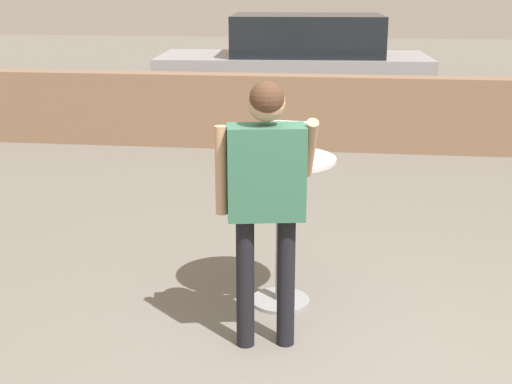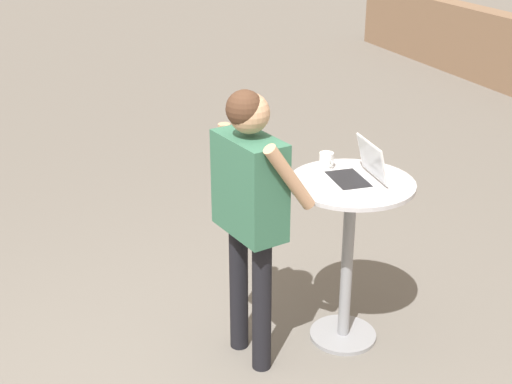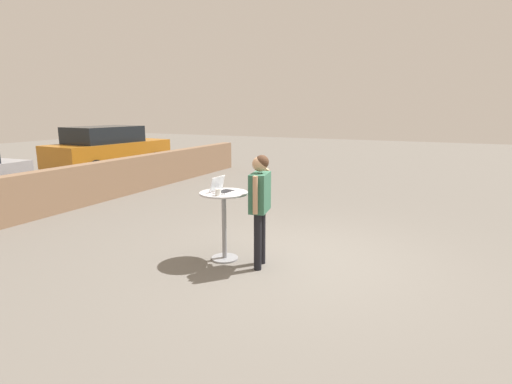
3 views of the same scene
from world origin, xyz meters
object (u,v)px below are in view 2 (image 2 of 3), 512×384
object	(u,v)px
laptop	(357,173)
coffee_mug	(326,161)
standing_person	(249,196)
cafe_table	(349,232)

from	to	relation	value
laptop	coffee_mug	distance (m)	0.25
coffee_mug	standing_person	world-z (taller)	standing_person
cafe_table	coffee_mug	bearing A→B (deg)	-169.36
cafe_table	standing_person	xyz separation A→B (m)	(-0.03, -0.61, 0.32)
cafe_table	coffee_mug	size ratio (longest dim) A/B	8.75
laptop	coffee_mug	bearing A→B (deg)	-163.67
cafe_table	standing_person	bearing A→B (deg)	-93.29
cafe_table	laptop	xyz separation A→B (m)	(0.00, 0.03, 0.37)
laptop	standing_person	xyz separation A→B (m)	(-0.04, -0.63, -0.05)
coffee_mug	laptop	bearing A→B (deg)	16.33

